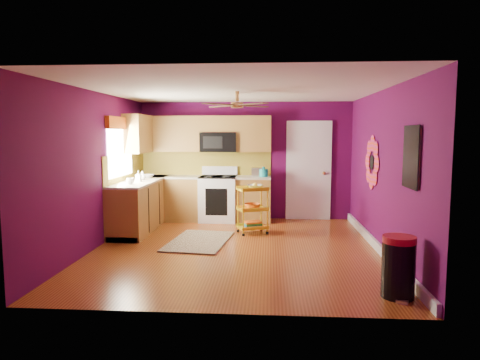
{
  "coord_description": "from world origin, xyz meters",
  "views": [
    {
      "loc": [
        0.52,
        -6.66,
        1.83
      ],
      "look_at": [
        0.03,
        0.4,
        1.06
      ],
      "focal_mm": 32.0,
      "sensor_mm": 36.0,
      "label": 1
    }
  ],
  "objects": [
    {
      "name": "ground",
      "position": [
        0.0,
        0.0,
        0.0
      ],
      "size": [
        5.0,
        5.0,
        0.0
      ],
      "primitive_type": "plane",
      "color": "brown",
      "rests_on": "ground"
    },
    {
      "name": "left_window",
      "position": [
        -2.22,
        1.05,
        1.74
      ],
      "size": [
        0.08,
        1.35,
        1.08
      ],
      "color": "white",
      "rests_on": "ground"
    },
    {
      "name": "teal_kettle",
      "position": [
        0.4,
        2.16,
        1.02
      ],
      "size": [
        0.18,
        0.18,
        0.21
      ],
      "color": "teal",
      "rests_on": "lower_cabinets"
    },
    {
      "name": "electric_range",
      "position": [
        -0.55,
        2.17,
        0.48
      ],
      "size": [
        0.76,
        0.66,
        1.13
      ],
      "color": "white",
      "rests_on": "ground"
    },
    {
      "name": "lower_cabinets",
      "position": [
        -1.35,
        1.82,
        0.43
      ],
      "size": [
        2.81,
        2.31,
        0.94
      ],
      "color": "brown",
      "rests_on": "ground"
    },
    {
      "name": "shag_rug",
      "position": [
        -0.66,
        0.37,
        0.01
      ],
      "size": [
        1.09,
        1.6,
        0.02
      ],
      "primitive_type": "cube",
      "rotation": [
        0.0,
        0.0,
        -0.12
      ],
      "color": "black",
      "rests_on": "ground"
    },
    {
      "name": "counter_cup",
      "position": [
        -1.94,
        0.69,
        0.99
      ],
      "size": [
        0.14,
        0.14,
        0.11
      ],
      "primitive_type": "imported",
      "color": "white",
      "rests_on": "lower_cabinets"
    },
    {
      "name": "toaster",
      "position": [
        0.26,
        2.2,
        1.03
      ],
      "size": [
        0.22,
        0.15,
        0.18
      ],
      "primitive_type": "cube",
      "color": "beige",
      "rests_on": "lower_cabinets"
    },
    {
      "name": "counter_dish",
      "position": [
        -1.95,
        1.81,
        0.97
      ],
      "size": [
        0.27,
        0.27,
        0.07
      ],
      "primitive_type": "imported",
      "color": "white",
      "rests_on": "lower_cabinets"
    },
    {
      "name": "panel_door",
      "position": [
        1.35,
        2.47,
        1.02
      ],
      "size": [
        0.95,
        0.11,
        2.15
      ],
      "color": "white",
      "rests_on": "ground"
    },
    {
      "name": "trash_can",
      "position": [
        1.97,
        -1.91,
        0.35
      ],
      "size": [
        0.48,
        0.48,
        0.7
      ],
      "color": "black",
      "rests_on": "ground"
    },
    {
      "name": "rolling_cart",
      "position": [
        0.22,
        1.06,
        0.48
      ],
      "size": [
        0.62,
        0.54,
        0.94
      ],
      "color": "yellow",
      "rests_on": "ground"
    },
    {
      "name": "soap_bottle_b",
      "position": [
        -1.94,
        1.44,
        1.03
      ],
      "size": [
        0.13,
        0.13,
        0.17
      ],
      "primitive_type": "imported",
      "color": "white",
      "rests_on": "lower_cabinets"
    },
    {
      "name": "soap_bottle_a",
      "position": [
        -1.9,
        1.05,
        1.04
      ],
      "size": [
        0.09,
        0.1,
        0.21
      ],
      "primitive_type": "imported",
      "color": "#EA3F72",
      "rests_on": "lower_cabinets"
    },
    {
      "name": "right_wall_art",
      "position": [
        2.23,
        -0.34,
        1.44
      ],
      "size": [
        0.04,
        2.74,
        1.04
      ],
      "color": "black",
      "rests_on": "ground"
    },
    {
      "name": "room_envelope",
      "position": [
        0.03,
        0.0,
        1.63
      ],
      "size": [
        4.54,
        5.04,
        2.52
      ],
      "color": "#4F0940",
      "rests_on": "ground"
    },
    {
      "name": "upper_cabinetry",
      "position": [
        -1.24,
        2.17,
        1.8
      ],
      "size": [
        2.8,
        2.3,
        1.26
      ],
      "color": "brown",
      "rests_on": "ground"
    },
    {
      "name": "ceiling_fan",
      "position": [
        0.0,
        0.2,
        2.29
      ],
      "size": [
        1.01,
        1.01,
        0.26
      ],
      "color": "#BF8C3F",
      "rests_on": "ground"
    }
  ]
}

